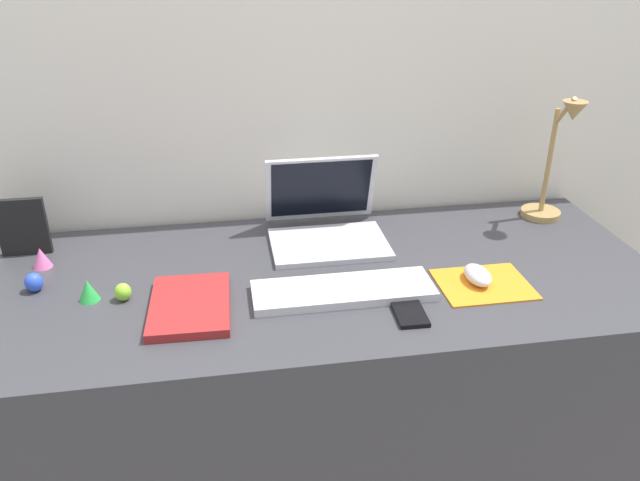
{
  "coord_description": "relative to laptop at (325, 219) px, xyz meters",
  "views": [
    {
      "loc": [
        -0.18,
        -1.29,
        1.48
      ],
      "look_at": [
        0.03,
        0.0,
        0.83
      ],
      "focal_mm": 35.22,
      "sensor_mm": 36.0,
      "label": 1
    }
  ],
  "objects": [
    {
      "name": "desk_lamp",
      "position": [
        0.63,
        -0.0,
        0.12
      ],
      "size": [
        0.11,
        0.16,
        0.36
      ],
      "color": "#A5844C",
      "rests_on": "desk"
    },
    {
      "name": "desk",
      "position": [
        -0.08,
        -0.2,
        -0.42
      ],
      "size": [
        1.71,
        0.69,
        0.74
      ],
      "primitive_type": "cube",
      "color": "#38383D",
      "rests_on": "ground_plane"
    },
    {
      "name": "toy_figurine_green",
      "position": [
        -0.57,
        -0.23,
        -0.03
      ],
      "size": [
        0.05,
        0.05,
        0.05
      ],
      "primitive_type": "cone",
      "color": "green",
      "rests_on": "desk"
    },
    {
      "name": "notebook_pad",
      "position": [
        -0.35,
        -0.31,
        -0.04
      ],
      "size": [
        0.18,
        0.24,
        0.02
      ],
      "primitive_type": "cube",
      "rotation": [
        0.0,
        0.0,
        -0.03
      ],
      "color": "maroon",
      "rests_on": "desk"
    },
    {
      "name": "mousepad",
      "position": [
        0.32,
        -0.31,
        -0.05
      ],
      "size": [
        0.21,
        0.17,
        0.0
      ],
      "primitive_type": "cube",
      "color": "orange",
      "rests_on": "desk"
    },
    {
      "name": "toy_figurine_pink",
      "position": [
        -0.71,
        -0.05,
        -0.03
      ],
      "size": [
        0.05,
        0.05,
        0.05
      ],
      "primitive_type": "cone",
      "color": "pink",
      "rests_on": "desk"
    },
    {
      "name": "back_wall",
      "position": [
        -0.08,
        0.19,
        -0.02
      ],
      "size": [
        2.91,
        0.05,
        1.55
      ],
      "primitive_type": "cube",
      "color": "silver",
      "rests_on": "ground_plane"
    },
    {
      "name": "mouse",
      "position": [
        0.31,
        -0.3,
        -0.03
      ],
      "size": [
        0.06,
        0.1,
        0.03
      ],
      "primitive_type": "ellipsoid",
      "color": "silver",
      "rests_on": "mousepad"
    },
    {
      "name": "laptop",
      "position": [
        0.0,
        0.0,
        0.0
      ],
      "size": [
        0.3,
        0.27,
        0.21
      ],
      "color": "silver",
      "rests_on": "desk"
    },
    {
      "name": "toy_figurine_lime",
      "position": [
        -0.5,
        -0.24,
        -0.03
      ],
      "size": [
        0.04,
        0.04,
        0.04
      ],
      "primitive_type": "ellipsoid",
      "color": "#8CDB33",
      "rests_on": "desk"
    },
    {
      "name": "toy_figurine_blue",
      "position": [
        -0.7,
        -0.17,
        -0.03
      ],
      "size": [
        0.04,
        0.04,
        0.04
      ],
      "primitive_type": "ellipsoid",
      "color": "blue",
      "rests_on": "desk"
    },
    {
      "name": "keyboard",
      "position": [
        -0.01,
        -0.3,
        -0.04
      ],
      "size": [
        0.41,
        0.13,
        0.02
      ],
      "primitive_type": "cube",
      "color": "silver",
      "rests_on": "desk"
    },
    {
      "name": "picture_frame",
      "position": [
        -0.76,
        0.03,
        0.02
      ],
      "size": [
        0.12,
        0.02,
        0.15
      ],
      "primitive_type": "cube",
      "color": "black",
      "rests_on": "desk"
    },
    {
      "name": "cell_phone",
      "position": [
        0.11,
        -0.4,
        -0.05
      ],
      "size": [
        0.07,
        0.13,
        0.01
      ],
      "primitive_type": "cube",
      "rotation": [
        0.0,
        0.0,
        -0.03
      ],
      "color": "black",
      "rests_on": "desk"
    }
  ]
}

